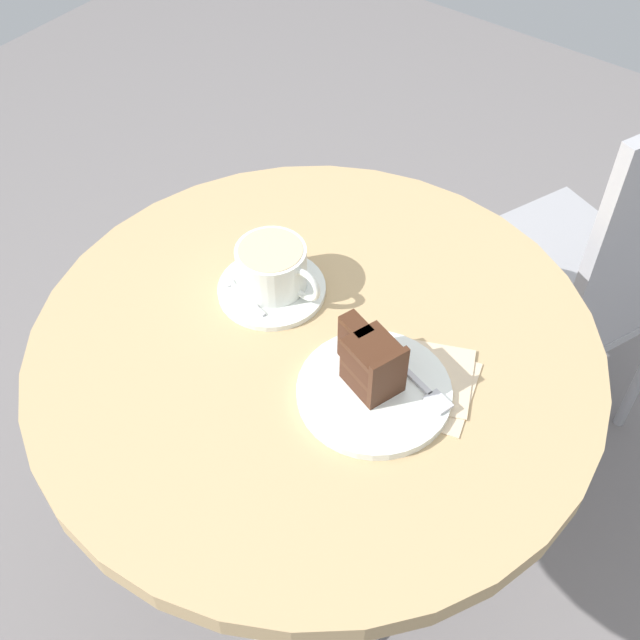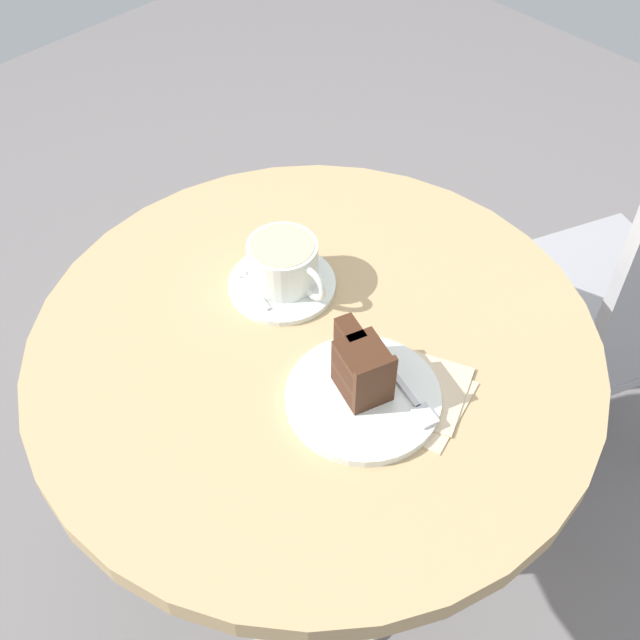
% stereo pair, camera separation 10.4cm
% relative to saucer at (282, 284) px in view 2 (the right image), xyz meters
% --- Properties ---
extents(ground_plane, '(4.40, 4.40, 0.01)m').
position_rel_saucer_xyz_m(ground_plane, '(0.11, -0.04, -0.74)').
color(ground_plane, slate).
rests_on(ground_plane, ground).
extents(cafe_table, '(0.77, 0.77, 0.73)m').
position_rel_saucer_xyz_m(cafe_table, '(0.11, -0.04, -0.12)').
color(cafe_table, tan).
rests_on(cafe_table, ground).
extents(saucer, '(0.15, 0.15, 0.01)m').
position_rel_saucer_xyz_m(saucer, '(0.00, 0.00, 0.00)').
color(saucer, silver).
rests_on(saucer, cafe_table).
extents(coffee_cup, '(0.13, 0.10, 0.06)m').
position_rel_saucer_xyz_m(coffee_cup, '(-0.00, 0.01, 0.04)').
color(coffee_cup, silver).
rests_on(coffee_cup, saucer).
extents(teaspoon, '(0.09, 0.03, 0.00)m').
position_rel_saucer_xyz_m(teaspoon, '(-0.03, -0.04, 0.01)').
color(teaspoon, '#B7B7BC').
rests_on(teaspoon, saucer).
extents(cake_plate, '(0.20, 0.20, 0.01)m').
position_rel_saucer_xyz_m(cake_plate, '(0.22, -0.06, 0.00)').
color(cake_plate, silver).
rests_on(cake_plate, cafe_table).
extents(cake_slice, '(0.10, 0.07, 0.08)m').
position_rel_saucer_xyz_m(cake_slice, '(0.21, -0.05, 0.04)').
color(cake_slice, '#422619').
rests_on(cake_slice, cake_plate).
extents(fork, '(0.13, 0.05, 0.00)m').
position_rel_saucer_xyz_m(fork, '(0.26, -0.02, 0.01)').
color(fork, '#B7B7BC').
rests_on(fork, cake_plate).
extents(napkin, '(0.16, 0.17, 0.00)m').
position_rel_saucer_xyz_m(napkin, '(0.26, -0.01, -0.00)').
color(napkin, beige).
rests_on(napkin, cafe_table).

